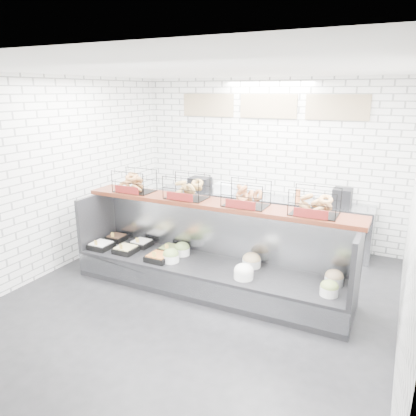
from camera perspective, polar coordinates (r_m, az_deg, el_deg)
The scene contains 5 objects.
ground at distance 5.75m, azimuth -1.32°, elevation -12.60°, with size 5.50×5.50×0.00m, color black.
room_shell at distance 5.62m, azimuth 1.42°, elevation 8.93°, with size 5.02×5.51×3.01m.
display_case at distance 5.88m, azimuth 0.14°, elevation -8.35°, with size 4.00×0.90×1.20m.
bagel_shelf at distance 5.68m, azimuth 0.96°, elevation 1.99°, with size 4.10×0.50×0.40m.
prep_counter at distance 7.63m, azimuth 7.12°, elevation -1.47°, with size 4.00×0.60×1.20m.
Camera 1 is at (2.35, -4.46, 2.77)m, focal length 35.00 mm.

